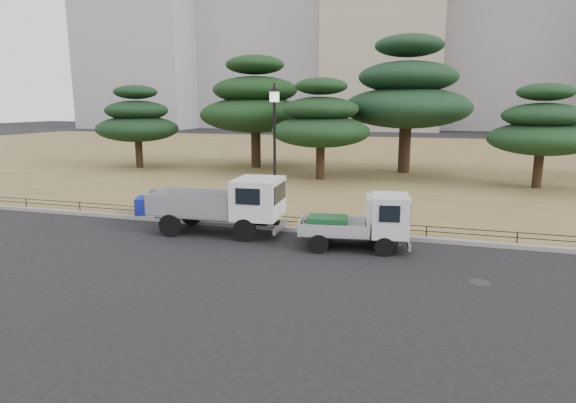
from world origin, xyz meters
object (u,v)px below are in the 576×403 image
(truck_large, at_px, (225,202))
(street_lamp, at_px, (275,132))
(tarp_pile, at_px, (156,204))
(truck_kei_front, at_px, (358,221))
(truck_kei_rear, at_px, (362,222))

(truck_large, bearing_deg, street_lamp, 36.43)
(truck_large, height_order, tarp_pile, truck_large)
(truck_kei_front, relative_size, street_lamp, 0.64)
(truck_kei_front, relative_size, tarp_pile, 1.82)
(tarp_pile, bearing_deg, truck_large, -22.58)
(truck_kei_front, xyz_separation_m, street_lamp, (-3.51, 1.34, 2.94))
(truck_kei_front, height_order, street_lamp, street_lamp)
(truck_kei_front, xyz_separation_m, truck_kei_rear, (0.21, -0.51, 0.09))
(truck_kei_rear, bearing_deg, truck_large, 165.95)
(truck_kei_rear, height_order, street_lamp, street_lamp)
(street_lamp, bearing_deg, tarp_pile, 176.07)
(truck_kei_front, height_order, tarp_pile, truck_kei_front)
(truck_kei_front, bearing_deg, truck_large, 169.85)
(truck_kei_front, bearing_deg, street_lamp, 149.35)
(truck_kei_rear, distance_m, tarp_pile, 9.63)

